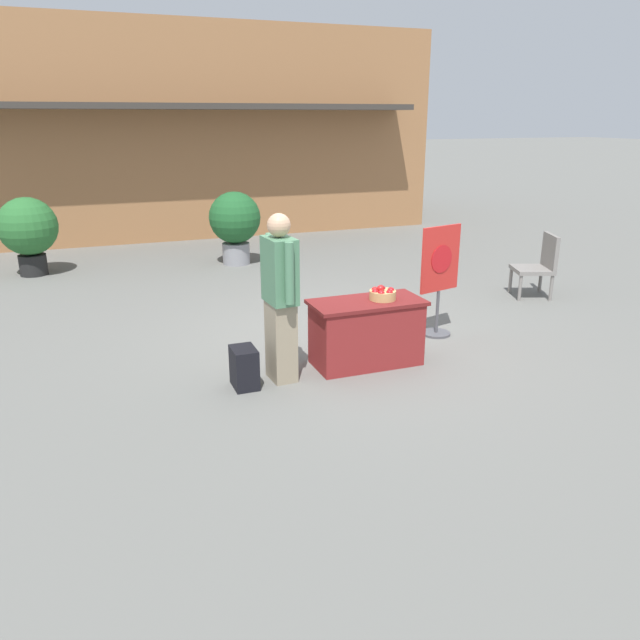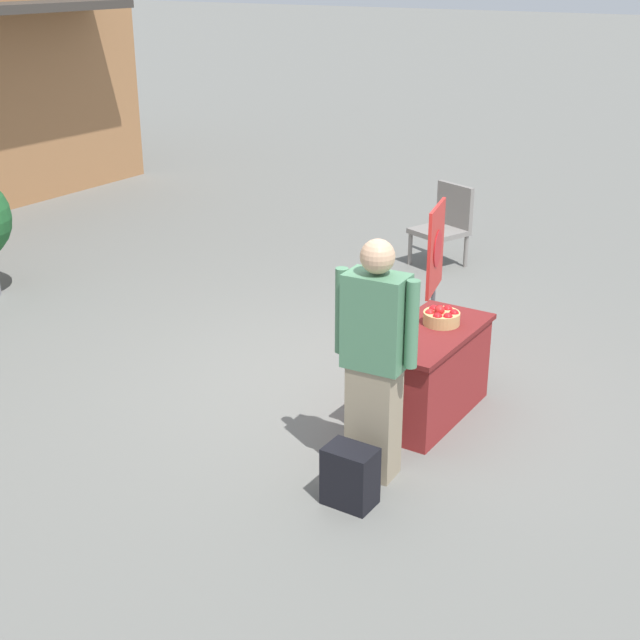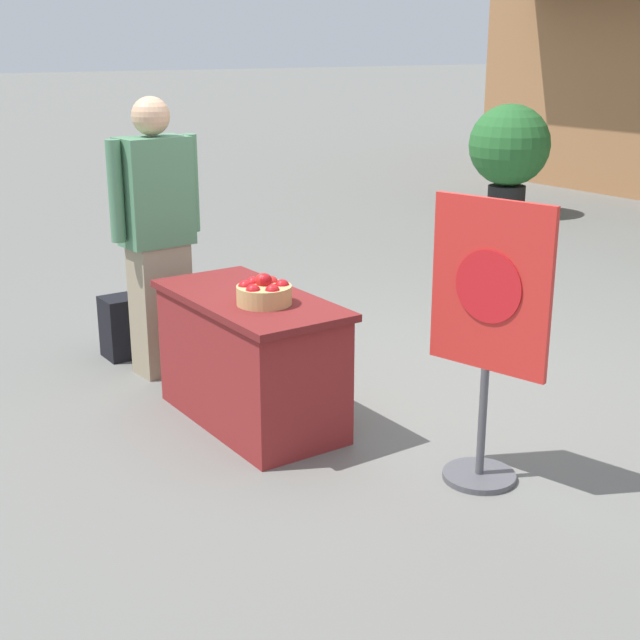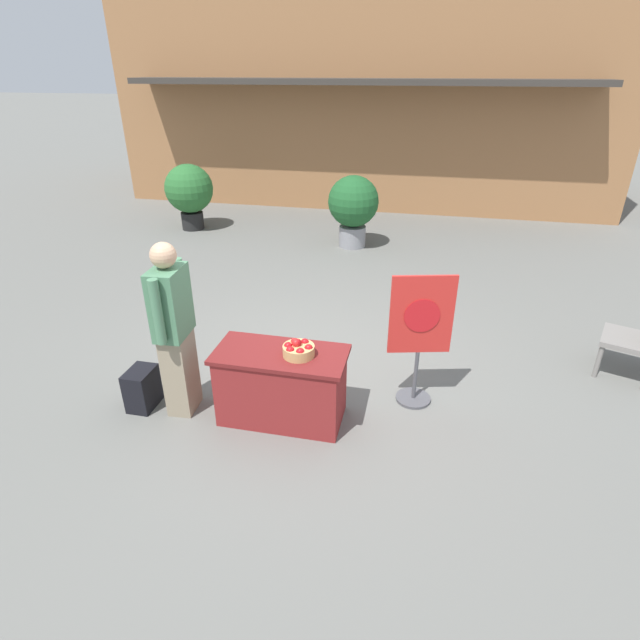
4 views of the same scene
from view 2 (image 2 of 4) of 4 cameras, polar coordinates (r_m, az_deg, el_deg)
name	(u,v)px [view 2 (image 2 of 4)]	position (r m, az deg, el deg)	size (l,w,h in m)	color
ground_plane	(341,383)	(7.79, 1.35, -4.05)	(120.00, 120.00, 0.00)	slate
display_table	(428,373)	(7.16, 6.91, -3.39)	(1.25, 0.61, 0.73)	maroon
apple_basket	(441,316)	(7.13, 7.77, 0.23)	(0.29, 0.29, 0.16)	tan
person_visitor	(375,359)	(6.09, 3.54, -2.51)	(0.29, 0.61, 1.75)	gray
backpack	(350,476)	(6.07, 1.94, -9.96)	(0.24, 0.34, 0.42)	black
poster_board	(435,270)	(8.28, 7.35, 3.16)	(0.61, 0.36, 1.39)	#4C4C51
patio_chair	(446,222)	(10.80, 8.05, 6.22)	(0.71, 0.71, 0.96)	gray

